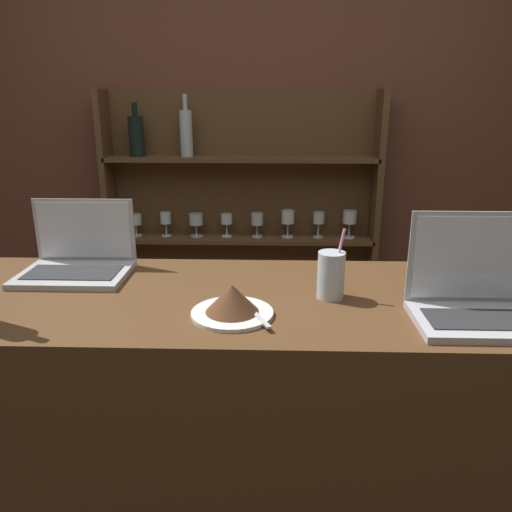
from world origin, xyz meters
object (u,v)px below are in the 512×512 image
laptop_near (78,259)px  water_glass (331,275)px  laptop_far (481,295)px  cake_plate (232,302)px

laptop_near → water_glass: (0.73, -0.17, 0.02)m
laptop_far → cake_plate: 0.59m
laptop_far → laptop_near: bearing=165.1°
laptop_near → water_glass: 0.75m
laptop_near → laptop_far: size_ratio=0.96×
laptop_near → laptop_far: laptop_far is taller
cake_plate → water_glass: (0.25, 0.12, 0.03)m
laptop_near → laptop_far: bearing=-14.9°
laptop_far → water_glass: bearing=160.6°
cake_plate → water_glass: water_glass is taller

